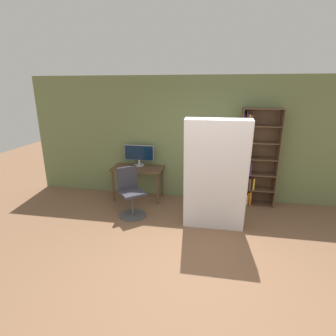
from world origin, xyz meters
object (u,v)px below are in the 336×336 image
(monitor, at_px, (139,154))
(mattress_near, at_px, (216,177))
(bookshelf, at_px, (253,161))
(office_chair, at_px, (131,196))

(monitor, bearing_deg, mattress_near, -36.25)
(mattress_near, bearing_deg, bookshelf, 58.59)
(office_chair, xyz_separation_m, bookshelf, (2.38, 1.00, 0.56))
(bookshelf, xyz_separation_m, mattress_near, (-0.77, -1.26, 0.03))
(office_chair, bearing_deg, monitor, 96.09)
(mattress_near, bearing_deg, office_chair, 170.92)
(monitor, height_order, office_chair, monitor)
(office_chair, relative_size, mattress_near, 0.49)
(monitor, xyz_separation_m, bookshelf, (2.49, 0.00, -0.04))
(bookshelf, bearing_deg, mattress_near, -121.41)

